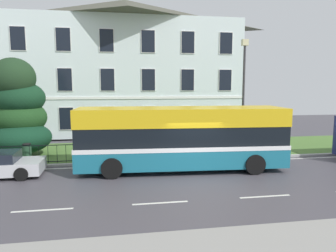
{
  "coord_description": "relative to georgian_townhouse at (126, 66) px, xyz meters",
  "views": [
    {
      "loc": [
        -3.47,
        -12.33,
        4.15
      ],
      "look_at": [
        -0.62,
        4.84,
        1.89
      ],
      "focal_mm": 33.18,
      "sensor_mm": 36.0,
      "label": 1
    }
  ],
  "objects": [
    {
      "name": "georgian_townhouse",
      "position": [
        0.0,
        0.0,
        0.0
      ],
      "size": [
        18.98,
        10.13,
        11.67
      ],
      "color": "silver",
      "rests_on": "ground_plane"
    },
    {
      "name": "iron_verge_railing",
      "position": [
        0.0,
        -12.38,
        -5.37
      ],
      "size": [
        18.08,
        0.04,
        0.97
      ],
      "color": "black",
      "rests_on": "ground_plane"
    },
    {
      "name": "single_decker_bus",
      "position": [
        2.22,
        -14.31,
        -4.36
      ],
      "size": [
        10.26,
        3.18,
        3.1
      ],
      "rotation": [
        0.0,
        0.0,
        -0.06
      ],
      "color": "#1B6A82",
      "rests_on": "ground_plane"
    },
    {
      "name": "litter_bin",
      "position": [
        -5.71,
        -11.81,
        -5.35
      ],
      "size": [
        0.5,
        0.5,
        1.04
      ],
      "color": "#23472D",
      "rests_on": "ground_plane"
    },
    {
      "name": "ground_plane",
      "position": [
        2.55,
        -15.58,
        -6.0
      ],
      "size": [
        60.0,
        56.0,
        0.18
      ],
      "color": "#454148"
    },
    {
      "name": "street_lamp_post",
      "position": [
        6.5,
        -11.65,
        -2.03
      ],
      "size": [
        0.36,
        0.24,
        6.7
      ],
      "color": "#333338",
      "rests_on": "ground_plane"
    },
    {
      "name": "evergreen_tree",
      "position": [
        -6.4,
        -10.29,
        -3.3
      ],
      "size": [
        3.26,
        3.41,
        5.59
      ],
      "color": "#423328",
      "rests_on": "ground_plane"
    }
  ]
}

